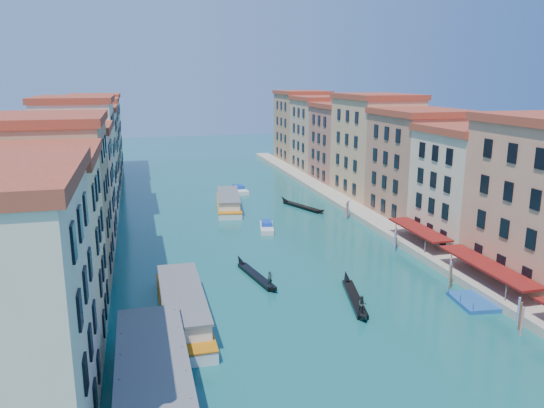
% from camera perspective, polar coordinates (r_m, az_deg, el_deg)
% --- Properties ---
extents(left_bank_palazzos, '(12.80, 128.40, 21.00)m').
position_cam_1_polar(left_bank_palazzos, '(92.42, -20.37, 3.66)').
color(left_bank_palazzos, beige).
rests_on(left_bank_palazzos, ground).
extents(right_bank_palazzos, '(12.80, 128.40, 21.00)m').
position_cam_1_polar(right_bank_palazzos, '(103.15, 12.40, 5.15)').
color(right_bank_palazzos, brown).
rests_on(right_bank_palazzos, ground).
extents(quay, '(4.00, 140.00, 1.00)m').
position_cam_1_polar(quay, '(101.56, 8.10, -0.12)').
color(quay, '#A89A87').
rests_on(quay, ground).
extents(restaurant_awnings, '(3.20, 44.55, 3.12)m').
position_cam_1_polar(restaurant_awnings, '(65.81, 22.43, -6.31)').
color(restaurant_awnings, maroon).
rests_on(restaurant_awnings, ground).
extents(vaporetto_stop, '(5.40, 16.40, 3.65)m').
position_cam_1_polar(vaporetto_stop, '(44.31, -12.69, -17.64)').
color(vaporetto_stop, slate).
rests_on(vaporetto_stop, ground).
extents(mooring_poles_right, '(1.44, 54.24, 3.20)m').
position_cam_1_polar(mooring_poles_right, '(69.14, 17.38, -6.43)').
color(mooring_poles_right, brown).
rests_on(mooring_poles_right, ground).
extents(mooring_poles_left, '(0.24, 8.24, 3.20)m').
position_cam_1_polar(mooring_poles_left, '(44.44, -16.07, -17.97)').
color(mooring_poles_left, brown).
rests_on(mooring_poles_left, ground).
extents(vaporetto_near, '(4.67, 20.06, 2.98)m').
position_cam_1_polar(vaporetto_near, '(55.93, -9.62, -10.74)').
color(vaporetto_near, silver).
rests_on(vaporetto_near, ground).
extents(vaporetto_far, '(6.65, 18.76, 2.73)m').
position_cam_1_polar(vaporetto_far, '(100.65, -4.71, 0.28)').
color(vaporetto_far, silver).
rests_on(vaporetto_far, ground).
extents(gondola_fore, '(3.29, 12.29, 2.46)m').
position_cam_1_polar(gondola_fore, '(65.82, -1.71, -7.63)').
color(gondola_fore, black).
rests_on(gondola_fore, ground).
extents(gondola_right, '(3.79, 12.77, 2.57)m').
position_cam_1_polar(gondola_right, '(59.95, 8.91, -9.89)').
color(gondola_right, black).
rests_on(gondola_right, ground).
extents(gondola_far, '(6.03, 12.70, 1.89)m').
position_cam_1_polar(gondola_far, '(100.53, 3.18, -0.21)').
color(gondola_far, black).
rests_on(gondola_far, ground).
extents(motorboat_mid, '(3.32, 6.75, 1.34)m').
position_cam_1_polar(motorboat_mid, '(86.01, -0.57, -2.45)').
color(motorboat_mid, silver).
rests_on(motorboat_mid, ground).
extents(motorboat_far, '(2.99, 7.21, 1.45)m').
position_cam_1_polar(motorboat_far, '(114.44, -3.55, 1.56)').
color(motorboat_far, white).
rests_on(motorboat_far, ground).
extents(blue_dock, '(4.20, 5.80, 0.45)m').
position_cam_1_polar(blue_dock, '(62.83, 20.82, -9.79)').
color(blue_dock, '#1E539B').
rests_on(blue_dock, ground).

